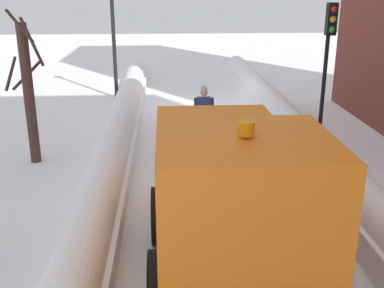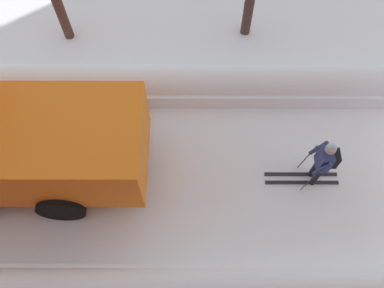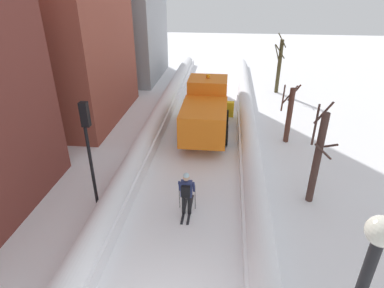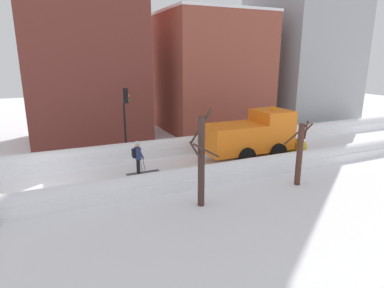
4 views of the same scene
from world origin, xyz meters
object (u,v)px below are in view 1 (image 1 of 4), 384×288
Objects in this scene: traffic_light_pole at (328,47)px; bare_tree_near at (28,92)px; street_lamp at (113,18)px; skier at (204,111)px; plow_truck at (228,195)px.

bare_tree_near is at bearing 7.20° from traffic_light_pole.
traffic_light_pole is 0.78× the size of street_lamp.
street_lamp is (3.28, -6.31, 2.39)m from skier.
skier is at bearing -91.57° from plow_truck.
plow_truck is 13.82m from street_lamp.
skier is 0.43× the size of traffic_light_pole.
plow_truck is 3.31× the size of skier.
skier is 4.10m from traffic_light_pole.
street_lamp is at bearing -76.95° from plow_truck.
skier is at bearing -4.98° from traffic_light_pole.
skier is 7.50m from street_lamp.
plow_truck is 7.31m from bare_tree_near.
traffic_light_pole is 9.56m from street_lamp.
skier is 5.09m from bare_tree_near.
plow_truck is 7.84m from traffic_light_pole.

